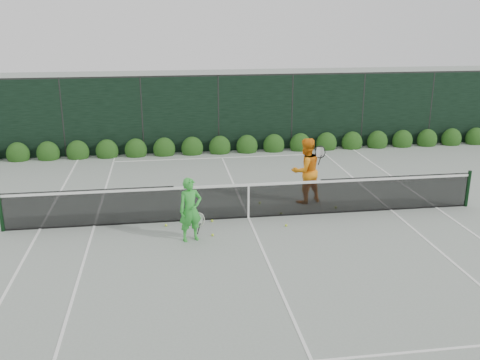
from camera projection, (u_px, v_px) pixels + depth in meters
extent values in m
plane|color=gray|center=(248.00, 218.00, 14.63)|extent=(80.00, 80.00, 0.00)
cylinder|color=black|center=(0.00, 211.00, 13.59)|extent=(0.10, 0.10, 1.07)
cylinder|color=black|center=(468.00, 189.00, 15.36)|extent=(0.10, 0.10, 1.07)
cube|color=black|center=(89.00, 208.00, 13.90)|extent=(4.40, 0.01, 1.02)
cube|color=black|center=(248.00, 201.00, 14.49)|extent=(4.00, 0.01, 0.96)
cube|color=black|center=(395.00, 193.00, 15.06)|extent=(4.40, 0.01, 1.02)
cube|color=white|center=(249.00, 185.00, 14.35)|extent=(12.80, 0.03, 0.07)
cube|color=black|center=(248.00, 217.00, 14.63)|extent=(12.80, 0.02, 0.04)
cube|color=white|center=(248.00, 202.00, 14.50)|extent=(0.05, 0.03, 0.91)
imported|color=green|center=(190.00, 210.00, 12.97)|extent=(0.67, 0.53, 1.59)
torus|color=beige|center=(199.00, 220.00, 13.19)|extent=(0.30, 0.06, 0.30)
cylinder|color=black|center=(199.00, 229.00, 13.26)|extent=(0.10, 0.03, 0.30)
imported|color=orange|center=(306.00, 171.00, 15.58)|extent=(1.13, 1.01, 1.94)
torus|color=black|center=(320.00, 152.00, 15.26)|extent=(0.29, 0.14, 0.30)
cylinder|color=black|center=(320.00, 160.00, 15.33)|extent=(0.10, 0.03, 0.30)
cube|color=white|center=(40.00, 229.00, 13.87)|extent=(0.06, 23.77, 0.01)
cube|color=white|center=(436.00, 207.00, 15.39)|extent=(0.06, 23.77, 0.01)
cube|color=white|center=(94.00, 226.00, 14.06)|extent=(0.06, 23.77, 0.01)
cube|color=white|center=(391.00, 210.00, 15.20)|extent=(0.06, 23.77, 0.01)
cube|color=white|center=(209.00, 129.00, 25.85)|extent=(11.03, 0.06, 0.01)
cube|color=white|center=(222.00, 158.00, 20.68)|extent=(8.23, 0.06, 0.01)
cube|color=white|center=(248.00, 218.00, 14.63)|extent=(0.06, 12.80, 0.01)
cube|color=black|center=(218.00, 114.00, 21.27)|extent=(32.00, 0.06, 3.00)
cube|color=#262826|center=(218.00, 76.00, 20.81)|extent=(32.00, 0.06, 0.06)
cylinder|color=#262826|center=(63.00, 119.00, 20.44)|extent=(0.08, 0.08, 3.00)
cylinder|color=#262826|center=(142.00, 116.00, 20.85)|extent=(0.08, 0.08, 3.00)
cylinder|color=#262826|center=(218.00, 114.00, 21.27)|extent=(0.08, 0.08, 3.00)
cylinder|color=#262826|center=(292.00, 112.00, 21.68)|extent=(0.08, 0.08, 3.00)
cylinder|color=#262826|center=(363.00, 111.00, 22.10)|extent=(0.08, 0.08, 3.00)
cylinder|color=#262826|center=(431.00, 109.00, 22.51)|extent=(0.08, 0.08, 3.00)
ellipsoid|color=#13380F|center=(18.00, 154.00, 20.25)|extent=(0.86, 0.65, 0.94)
ellipsoid|color=#13380F|center=(48.00, 153.00, 20.40)|extent=(0.86, 0.65, 0.94)
ellipsoid|color=#13380F|center=(78.00, 152.00, 20.55)|extent=(0.86, 0.65, 0.94)
ellipsoid|color=#13380F|center=(107.00, 151.00, 20.70)|extent=(0.86, 0.65, 0.94)
ellipsoid|color=#13380F|center=(136.00, 150.00, 20.86)|extent=(0.86, 0.65, 0.94)
ellipsoid|color=#13380F|center=(164.00, 149.00, 21.01)|extent=(0.86, 0.65, 0.94)
ellipsoid|color=#13380F|center=(192.00, 148.00, 21.16)|extent=(0.86, 0.65, 0.94)
ellipsoid|color=#13380F|center=(220.00, 147.00, 21.31)|extent=(0.86, 0.65, 0.94)
ellipsoid|color=#13380F|center=(247.00, 146.00, 21.47)|extent=(0.86, 0.65, 0.94)
ellipsoid|color=#13380F|center=(274.00, 145.00, 21.62)|extent=(0.86, 0.65, 0.94)
ellipsoid|color=#13380F|center=(300.00, 144.00, 21.77)|extent=(0.86, 0.65, 0.94)
ellipsoid|color=#13380F|center=(326.00, 144.00, 21.92)|extent=(0.86, 0.65, 0.94)
ellipsoid|color=#13380F|center=(352.00, 143.00, 22.08)|extent=(0.86, 0.65, 0.94)
ellipsoid|color=#13380F|center=(377.00, 142.00, 22.23)|extent=(0.86, 0.65, 0.94)
ellipsoid|color=#13380F|center=(402.00, 141.00, 22.38)|extent=(0.86, 0.65, 0.94)
ellipsoid|color=#13380F|center=(427.00, 140.00, 22.53)|extent=(0.86, 0.65, 0.94)
ellipsoid|color=#13380F|center=(451.00, 139.00, 22.69)|extent=(0.86, 0.65, 0.94)
ellipsoid|color=#13380F|center=(475.00, 138.00, 22.84)|extent=(0.86, 0.65, 0.94)
sphere|color=#C4E833|center=(260.00, 203.00, 15.68)|extent=(0.07, 0.07, 0.07)
sphere|color=#C4E833|center=(281.00, 213.00, 14.88)|extent=(0.07, 0.07, 0.07)
sphere|color=#C4E833|center=(166.00, 225.00, 14.03)|extent=(0.07, 0.07, 0.07)
sphere|color=#C4E833|center=(212.00, 221.00, 14.33)|extent=(0.07, 0.07, 0.07)
sphere|color=#C4E833|center=(286.00, 225.00, 14.02)|extent=(0.07, 0.07, 0.07)
sphere|color=#C4E833|center=(336.00, 207.00, 15.31)|extent=(0.07, 0.07, 0.07)
sphere|color=#C4E833|center=(213.00, 235.00, 13.42)|extent=(0.07, 0.07, 0.07)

